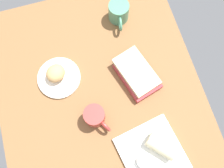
{
  "coord_description": "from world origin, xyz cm",
  "views": [
    {
      "loc": [
        -25.77,
        2.3,
        112.27
      ],
      "look_at": [
        3.19,
        -6.17,
        7.0
      ],
      "focal_mm": 40.15,
      "sensor_mm": 36.0,
      "label": 1
    }
  ],
  "objects": [
    {
      "name": "round_plate",
      "position": [
        13.3,
        15.72,
        4.7
      ],
      "size": [
        19.36,
        19.36,
        1.4
      ],
      "primitive_type": "cylinder",
      "color": "silver",
      "rests_on": "dining_table"
    },
    {
      "name": "sauce_cup",
      "position": [
        -31.46,
        -8.66,
        7.06
      ],
      "size": [
        4.46,
        4.46,
        2.72
      ],
      "color": "silver",
      "rests_on": "square_plate"
    },
    {
      "name": "dining_table",
      "position": [
        0.0,
        0.0,
        2.0
      ],
      "size": [
        110.0,
        90.0,
        4.0
      ],
      "primitive_type": "cube",
      "color": "brown",
      "rests_on": "ground"
    },
    {
      "name": "breakfast_wrap",
      "position": [
        -27.82,
        -17.86,
        8.87
      ],
      "size": [
        13.28,
        12.92,
        6.54
      ],
      "primitive_type": "cylinder",
      "rotation": [
        1.57,
        0.0,
        5.45
      ],
      "color": "beige",
      "rests_on": "square_plate"
    },
    {
      "name": "second_mug",
      "position": [
        -8.75,
        4.61,
        8.55
      ],
      "size": [
        12.6,
        9.5,
        8.89
      ],
      "color": "#B23833",
      "rests_on": "dining_table"
    },
    {
      "name": "square_plate",
      "position": [
        -29.44,
        -13.77,
        4.8
      ],
      "size": [
        28.29,
        28.29,
        1.6
      ],
      "primitive_type": "cube",
      "rotation": [
        0.0,
        0.0,
        0.17
      ],
      "color": "white",
      "rests_on": "dining_table"
    },
    {
      "name": "coffee_mug",
      "position": [
        35.41,
        -18.88,
        8.92
      ],
      "size": [
        14.58,
        9.55,
        9.63
      ],
      "color": "#4C8C6B",
      "rests_on": "dining_table"
    },
    {
      "name": "book_stack",
      "position": [
        4.45,
        -18.04,
        6.84
      ],
      "size": [
        24.56,
        18.59,
        5.8
      ],
      "color": "#A53338",
      "rests_on": "dining_table"
    },
    {
      "name": "scone_pastry",
      "position": [
        14.38,
        16.24,
        8.59
      ],
      "size": [
        11.23,
        11.48,
        6.37
      ],
      "primitive_type": "ellipsoid",
      "rotation": [
        0.0,
        0.0,
        5.29
      ],
      "color": "tan",
      "rests_on": "round_plate"
    }
  ]
}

